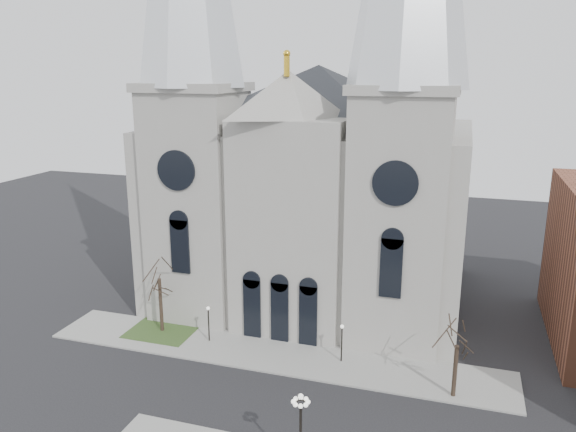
% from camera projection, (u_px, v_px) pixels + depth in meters
% --- Properties ---
extents(ground, '(160.00, 160.00, 0.00)m').
position_uv_depth(ground, '(217.00, 431.00, 37.69)').
color(ground, black).
rests_on(ground, ground).
extents(sidewalk_far, '(40.00, 6.00, 0.14)m').
position_uv_depth(sidewalk_far, '(271.00, 354.00, 47.82)').
color(sidewalk_far, gray).
rests_on(sidewalk_far, ground).
extents(grass_patch, '(6.00, 5.00, 0.18)m').
position_uv_depth(grass_patch, '(162.00, 331.00, 51.94)').
color(grass_patch, '#2A401B').
rests_on(grass_patch, ground).
extents(cathedral, '(33.00, 26.66, 54.00)m').
position_uv_depth(cathedral, '(310.00, 124.00, 54.09)').
color(cathedral, '#99968E').
rests_on(cathedral, ground).
extents(tree_left, '(3.20, 3.20, 7.50)m').
position_uv_depth(tree_left, '(159.00, 275.00, 50.54)').
color(tree_left, black).
rests_on(tree_left, ground).
extents(tree_right, '(3.20, 3.20, 6.00)m').
position_uv_depth(tree_right, '(457.00, 342.00, 40.50)').
color(tree_right, black).
rests_on(tree_right, ground).
extents(ped_lamp_left, '(0.32, 0.32, 3.26)m').
position_uv_depth(ped_lamp_left, '(208.00, 318.00, 49.45)').
color(ped_lamp_left, black).
rests_on(ped_lamp_left, sidewalk_far).
extents(ped_lamp_right, '(0.32, 0.32, 3.26)m').
position_uv_depth(ped_lamp_right, '(342.00, 337.00, 45.96)').
color(ped_lamp_right, black).
rests_on(ped_lamp_right, sidewalk_far).
extents(globe_lamp, '(1.39, 1.39, 5.28)m').
position_uv_depth(globe_lamp, '(301.00, 424.00, 32.86)').
color(globe_lamp, black).
rests_on(globe_lamp, sidewalk_near).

